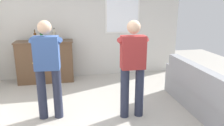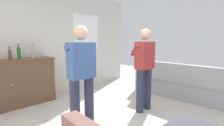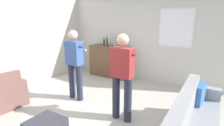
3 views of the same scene
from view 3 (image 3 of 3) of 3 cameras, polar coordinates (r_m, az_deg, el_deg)
The scene contains 10 objects.
ground at distance 3.82m, azimuth -6.49°, elevation -16.25°, with size 10.40×10.40×0.00m, color #B2ADA3.
wall_back_with_window at distance 5.63m, azimuth 10.31°, elevation 8.74°, with size 5.20×0.15×2.80m.
wall_side_left at distance 5.40m, azimuth -30.04°, elevation 6.73°, with size 0.12×5.20×2.80m, color silver.
armchair at distance 4.57m, azimuth -32.19°, elevation -9.12°, with size 0.71×0.93×0.85m.
sideboard_cabinet at distance 5.94m, azimuth -0.97°, elevation 0.59°, with size 1.38×0.49×1.04m.
bottle_wine_green at distance 5.65m, azimuth 1.07°, elevation 6.52°, with size 0.08×0.08×0.32m.
bottle_liquor_amber at distance 5.93m, azimuth -2.63°, elevation 6.75°, with size 0.06×0.06×0.28m.
bottle_spirits_clear at distance 5.79m, azimuth -1.66°, elevation 6.84°, with size 0.07×0.07×0.34m.
person_standing_left at distance 4.23m, azimuth -12.04°, elevation 0.36°, with size 0.56×0.49×1.68m.
person_standing_right at distance 3.27m, azimuth 3.45°, elevation -3.51°, with size 0.56×0.48×1.68m.
Camera 3 is at (2.06, -2.57, 1.94)m, focal length 28.00 mm.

